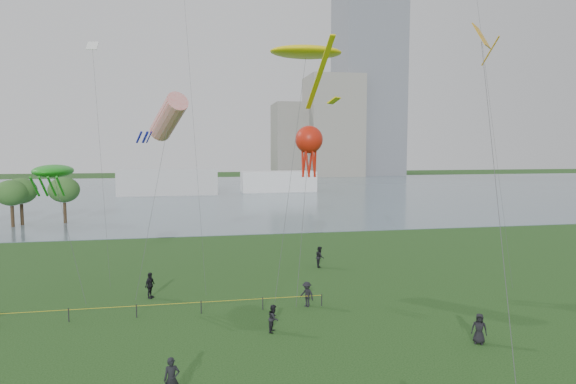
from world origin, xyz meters
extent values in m
cube|color=slate|center=(0.00, 100.00, 0.02)|extent=(400.00, 120.00, 0.08)
cube|color=slate|center=(62.00, 168.00, 60.00)|extent=(24.00, 24.00, 120.00)
cube|color=gray|center=(46.00, 162.00, 19.00)|extent=(20.00, 20.00, 38.00)
cube|color=slate|center=(32.00, 168.00, 14.00)|extent=(16.00, 18.00, 28.00)
cube|color=silver|center=(-12.00, 95.00, 3.00)|extent=(22.00, 8.00, 6.00)
cube|color=white|center=(14.00, 98.00, 2.50)|extent=(18.00, 7.00, 5.00)
cylinder|color=#362718|center=(-29.95, 51.62, 1.44)|extent=(0.44, 0.44, 2.88)
ellipsoid|color=#366728|center=(-29.95, 51.62, 4.67)|extent=(4.09, 4.09, 3.46)
cylinder|color=#362718|center=(-23.89, 53.78, 1.48)|extent=(0.44, 0.44, 2.96)
ellipsoid|color=#366728|center=(-23.89, 53.78, 4.80)|extent=(4.21, 4.21, 3.55)
cylinder|color=#362718|center=(-29.31, 53.24, 1.47)|extent=(0.44, 0.44, 2.95)
ellipsoid|color=#366728|center=(-29.31, 53.24, 4.78)|extent=(4.19, 4.19, 3.54)
cylinder|color=black|center=(-13.23, 12.45, 0.42)|extent=(0.07, 0.07, 0.85)
cylinder|color=black|center=(-9.23, 12.45, 0.42)|extent=(0.07, 0.07, 0.85)
cylinder|color=black|center=(-5.23, 12.45, 0.42)|extent=(0.07, 0.07, 0.85)
cylinder|color=black|center=(-1.23, 12.45, 0.42)|extent=(0.07, 0.07, 0.85)
cylinder|color=black|center=(2.77, 12.45, 0.42)|extent=(0.07, 0.07, 0.85)
cylinder|color=gold|center=(-9.23, 12.45, 0.75)|extent=(24.00, 0.03, 0.03)
imported|color=black|center=(-1.12, 8.57, 0.80)|extent=(0.85, 0.94, 1.60)
imported|color=black|center=(1.76, 12.55, 0.85)|extent=(1.15, 1.26, 1.70)
imported|color=black|center=(-8.78, 16.38, 0.93)|extent=(0.89, 1.18, 1.86)
imported|color=black|center=(9.63, 4.83, 0.83)|extent=(0.97, 0.89, 1.66)
imported|color=black|center=(-6.51, 1.81, 0.92)|extent=(0.69, 0.47, 1.84)
imported|color=black|center=(5.30, 22.83, 0.94)|extent=(0.86, 1.02, 1.88)
cylinder|color=#3F3F42|center=(1.48, 16.55, 9.05)|extent=(3.41, 5.48, 18.10)
ellipsoid|color=yellow|center=(3.17, 19.28, 18.10)|extent=(5.69, 3.56, 0.89)
cube|color=yellow|center=(3.17, 15.08, 15.70)|extent=(0.36, 6.98, 4.09)
cube|color=yellow|center=(3.17, 11.28, 13.60)|extent=(0.95, 0.95, 0.42)
cylinder|color=#3F3F42|center=(-8.63, 18.66, 6.52)|extent=(2.28, 4.94, 13.06)
cylinder|color=red|center=(-7.51, 21.11, 13.05)|extent=(3.56, 5.03, 3.73)
cylinder|color=#1B1DC3|center=(-8.91, 19.91, 11.45)|extent=(0.60, 1.13, 0.88)
cylinder|color=#1B1DC3|center=(-9.19, 20.29, 11.45)|extent=(0.60, 1.13, 0.88)
cylinder|color=#1B1DC3|center=(-9.63, 20.14, 11.45)|extent=(0.60, 1.13, 0.88)
cylinder|color=#1B1DC3|center=(-9.63, 19.67, 11.45)|extent=(0.60, 1.13, 0.88)
cylinder|color=#1B1DC3|center=(-9.19, 19.53, 11.45)|extent=(0.60, 1.13, 0.88)
cylinder|color=#3F3F42|center=(-14.25, 17.40, 4.49)|extent=(2.63, 3.24, 8.99)
ellipsoid|color=#1B921A|center=(-15.55, 19.00, 8.98)|extent=(2.62, 4.72, 0.92)
cylinder|color=#1B921A|center=(-16.35, 17.40, 7.98)|extent=(0.16, 1.79, 1.54)
cylinder|color=#1B921A|center=(-15.80, 17.40, 7.98)|extent=(0.16, 1.79, 1.54)
cylinder|color=#1B921A|center=(-15.25, 17.40, 7.98)|extent=(0.16, 1.79, 1.54)
cylinder|color=#1B921A|center=(-14.70, 17.40, 7.98)|extent=(0.16, 1.79, 1.54)
cylinder|color=#3F3F42|center=(2.11, 15.39, 5.64)|extent=(2.19, 5.69, 11.29)
sphere|color=red|center=(3.19, 18.22, 11.28)|extent=(2.14, 2.14, 2.14)
cylinder|color=red|center=(3.69, 18.22, 9.68)|extent=(0.18, 0.54, 2.60)
cylinder|color=red|center=(3.44, 18.65, 9.68)|extent=(0.49, 0.36, 2.61)
cylinder|color=red|center=(2.94, 18.65, 9.68)|extent=(0.49, 0.36, 2.61)
cylinder|color=red|center=(2.69, 18.22, 9.68)|extent=(0.18, 0.54, 2.60)
cylinder|color=red|center=(2.94, 17.79, 9.68)|extent=(0.49, 0.36, 2.61)
cylinder|color=red|center=(3.44, 17.79, 9.68)|extent=(0.49, 0.36, 2.61)
cylinder|color=#3F3F42|center=(7.73, 0.89, 8.47)|extent=(5.81, 12.62, 16.95)
cube|color=orange|center=(10.62, 7.19, 16.93)|extent=(1.59, 1.59, 1.30)
cylinder|color=orange|center=(10.62, 6.29, 15.93)|extent=(0.08, 1.58, 1.35)
cube|color=white|center=(-13.65, 24.47, 19.02)|extent=(1.04, 1.00, 0.76)
camera|label=1|loc=(-5.27, -18.18, 10.61)|focal=30.00mm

